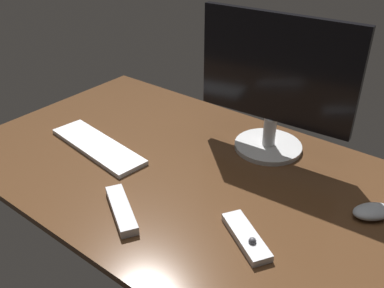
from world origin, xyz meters
TOP-DOWN VIEW (x-y plane):
  - desk at (0.00, 0.00)cm, footprint 140.00×84.00cm
  - monitor at (13.83, 25.75)cm, footprint 49.02×21.77cm
  - keyboard at (-29.97, -8.45)cm, footprint 39.64×15.89cm
  - computer_mouse at (51.59, 12.38)cm, footprint 11.76×12.36cm
  - media_remote at (30.68, -15.02)cm, footprint 17.44×13.58cm
  - tv_remote at (0.01, -26.46)cm, footprint 18.71×13.77cm

SIDE VIEW (x-z plane):
  - desk at x=0.00cm, z-range 0.00..2.00cm
  - keyboard at x=-29.97cm, z-range 2.00..3.45cm
  - media_remote at x=30.68cm, z-range 1.42..4.58cm
  - tv_remote at x=0.01cm, z-range 2.00..4.36cm
  - computer_mouse at x=51.59cm, z-range 2.00..5.03cm
  - monitor at x=13.83cm, z-range 2.51..45.92cm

